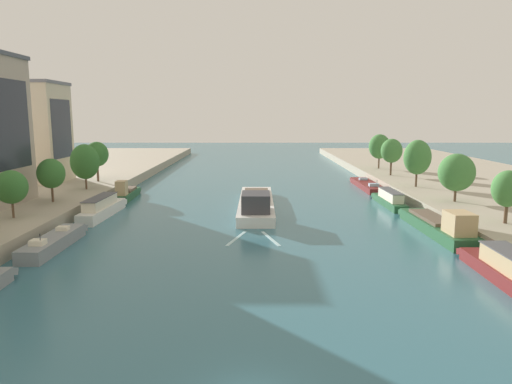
{
  "coord_description": "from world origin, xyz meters",
  "views": [
    {
      "loc": [
        0.26,
        -19.49,
        12.9
      ],
      "look_at": [
        0.0,
        40.56,
        3.01
      ],
      "focal_mm": 33.03,
      "sensor_mm": 36.0,
      "label": 1
    }
  ],
  "objects_px": {
    "moored_boat_left_lone": "(56,241)",
    "tree_right_end_of_row": "(382,147)",
    "moored_boat_left_midway": "(129,193)",
    "moored_boat_right_far": "(441,226)",
    "tree_right_third": "(394,151)",
    "barge_midriver": "(258,203)",
    "moored_boat_right_midway": "(369,185)",
    "tree_left_by_lamp": "(53,173)",
    "tree_left_second": "(99,154)",
    "tree_left_past_mid": "(87,162)",
    "moored_boat_right_end": "(392,199)",
    "tree_right_distant": "(511,189)",
    "tree_left_nearest": "(14,187)",
    "moored_boat_left_gap_after": "(104,208)",
    "tree_right_far": "(459,173)",
    "tree_right_by_lamp": "(420,157)"
  },
  "relations": [
    {
      "from": "moored_boat_right_midway",
      "to": "tree_left_by_lamp",
      "type": "relative_size",
      "value": 2.86
    },
    {
      "from": "moored_boat_left_gap_after",
      "to": "moored_boat_right_far",
      "type": "xyz_separation_m",
      "value": [
        39.64,
        -9.24,
        -0.1
      ]
    },
    {
      "from": "tree_right_far",
      "to": "tree_left_nearest",
      "type": "bearing_deg",
      "value": -169.46
    },
    {
      "from": "moored_boat_left_midway",
      "to": "moored_boat_right_far",
      "type": "height_order",
      "value": "moored_boat_right_far"
    },
    {
      "from": "moored_boat_left_gap_after",
      "to": "tree_left_nearest",
      "type": "height_order",
      "value": "tree_left_nearest"
    },
    {
      "from": "tree_left_past_mid",
      "to": "tree_right_distant",
      "type": "bearing_deg",
      "value": -23.68
    },
    {
      "from": "tree_left_by_lamp",
      "to": "tree_right_distant",
      "type": "relative_size",
      "value": 1.02
    },
    {
      "from": "moored_boat_left_midway",
      "to": "tree_left_past_mid",
      "type": "xyz_separation_m",
      "value": [
        -5.81,
        -1.0,
        4.95
      ]
    },
    {
      "from": "moored_boat_left_lone",
      "to": "tree_right_end_of_row",
      "type": "xyz_separation_m",
      "value": [
        45.5,
        53.98,
        5.65
      ]
    },
    {
      "from": "tree_left_past_mid",
      "to": "moored_boat_left_midway",
      "type": "bearing_deg",
      "value": 9.72
    },
    {
      "from": "moored_boat_left_gap_after",
      "to": "moored_boat_left_lone",
      "type": "bearing_deg",
      "value": -89.9
    },
    {
      "from": "moored_boat_right_midway",
      "to": "tree_right_distant",
      "type": "bearing_deg",
      "value": -79.81
    },
    {
      "from": "moored_boat_right_end",
      "to": "tree_left_past_mid",
      "type": "height_order",
      "value": "tree_left_past_mid"
    },
    {
      "from": "moored_boat_left_midway",
      "to": "tree_right_distant",
      "type": "relative_size",
      "value": 1.91
    },
    {
      "from": "moored_boat_left_midway",
      "to": "moored_boat_right_midway",
      "type": "relative_size",
      "value": 0.66
    },
    {
      "from": "moored_boat_right_end",
      "to": "tree_left_by_lamp",
      "type": "relative_size",
      "value": 2.14
    },
    {
      "from": "tree_right_by_lamp",
      "to": "tree_right_end_of_row",
      "type": "height_order",
      "value": "tree_right_by_lamp"
    },
    {
      "from": "moored_boat_left_lone",
      "to": "moored_boat_left_midway",
      "type": "xyz_separation_m",
      "value": [
        -0.31,
        27.23,
        0.27
      ]
    },
    {
      "from": "moored_boat_left_lone",
      "to": "tree_right_far",
      "type": "bearing_deg",
      "value": 19.21
    },
    {
      "from": "moored_boat_left_gap_after",
      "to": "tree_left_nearest",
      "type": "relative_size",
      "value": 2.5
    },
    {
      "from": "tree_left_past_mid",
      "to": "barge_midriver",
      "type": "bearing_deg",
      "value": -16.66
    },
    {
      "from": "tree_right_distant",
      "to": "tree_right_end_of_row",
      "type": "height_order",
      "value": "tree_right_end_of_row"
    },
    {
      "from": "barge_midriver",
      "to": "moored_boat_left_midway",
      "type": "height_order",
      "value": "barge_midriver"
    },
    {
      "from": "barge_midriver",
      "to": "tree_right_third",
      "type": "height_order",
      "value": "tree_right_third"
    },
    {
      "from": "tree_right_third",
      "to": "moored_boat_right_midway",
      "type": "bearing_deg",
      "value": -139.26
    },
    {
      "from": "moored_boat_left_midway",
      "to": "tree_left_by_lamp",
      "type": "xyz_separation_m",
      "value": [
        -6.42,
        -11.54,
        4.46
      ]
    },
    {
      "from": "tree_left_nearest",
      "to": "moored_boat_left_gap_after",
      "type": "bearing_deg",
      "value": 50.86
    },
    {
      "from": "moored_boat_right_midway",
      "to": "tree_right_end_of_row",
      "type": "distance_m",
      "value": 17.79
    },
    {
      "from": "tree_left_second",
      "to": "moored_boat_right_midway",
      "type": "bearing_deg",
      "value": 4.29
    },
    {
      "from": "tree_left_by_lamp",
      "to": "tree_left_second",
      "type": "xyz_separation_m",
      "value": [
        -0.43,
        19.08,
        0.9
      ]
    },
    {
      "from": "moored_boat_left_lone",
      "to": "tree_left_nearest",
      "type": "distance_m",
      "value": 10.29
    },
    {
      "from": "moored_boat_left_midway",
      "to": "tree_right_end_of_row",
      "type": "bearing_deg",
      "value": 30.28
    },
    {
      "from": "tree_left_nearest",
      "to": "tree_right_far",
      "type": "relative_size",
      "value": 0.84
    },
    {
      "from": "moored_boat_right_far",
      "to": "tree_right_third",
      "type": "height_order",
      "value": "tree_right_third"
    },
    {
      "from": "barge_midriver",
      "to": "moored_boat_left_midway",
      "type": "bearing_deg",
      "value": 156.45
    },
    {
      "from": "barge_midriver",
      "to": "tree_left_by_lamp",
      "type": "bearing_deg",
      "value": -173.93
    },
    {
      "from": "moored_boat_right_midway",
      "to": "moored_boat_right_far",
      "type": "bearing_deg",
      "value": -89.76
    },
    {
      "from": "moored_boat_right_midway",
      "to": "tree_left_past_mid",
      "type": "xyz_separation_m",
      "value": [
        -45.6,
        -12.03,
        5.36
      ]
    },
    {
      "from": "barge_midriver",
      "to": "moored_boat_right_midway",
      "type": "bearing_deg",
      "value": 44.98
    },
    {
      "from": "tree_left_by_lamp",
      "to": "tree_right_distant",
      "type": "xyz_separation_m",
      "value": [
        52.45,
        -12.19,
        -0.08
      ]
    },
    {
      "from": "tree_left_nearest",
      "to": "tree_left_second",
      "type": "xyz_separation_m",
      "value": [
        -0.19,
        28.66,
        1.19
      ]
    },
    {
      "from": "barge_midriver",
      "to": "moored_boat_right_midway",
      "type": "xyz_separation_m",
      "value": [
        19.77,
        19.76,
        -0.51
      ]
    },
    {
      "from": "moored_boat_left_lone",
      "to": "moored_boat_left_midway",
      "type": "distance_m",
      "value": 27.24
    },
    {
      "from": "moored_boat_left_midway",
      "to": "tree_left_second",
      "type": "relative_size",
      "value": 1.58
    },
    {
      "from": "barge_midriver",
      "to": "moored_boat_right_midway",
      "type": "relative_size",
      "value": 1.51
    },
    {
      "from": "moored_boat_right_end",
      "to": "tree_right_end_of_row",
      "type": "distance_m",
      "value": 33.34
    },
    {
      "from": "tree_right_far",
      "to": "moored_boat_right_far",
      "type": "bearing_deg",
      "value": -119.82
    },
    {
      "from": "tree_left_past_mid",
      "to": "tree_right_end_of_row",
      "type": "relative_size",
      "value": 0.95
    },
    {
      "from": "tree_left_by_lamp",
      "to": "tree_right_third",
      "type": "distance_m",
      "value": 58.36
    },
    {
      "from": "moored_boat_right_end",
      "to": "tree_right_by_lamp",
      "type": "relative_size",
      "value": 1.64
    }
  ]
}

